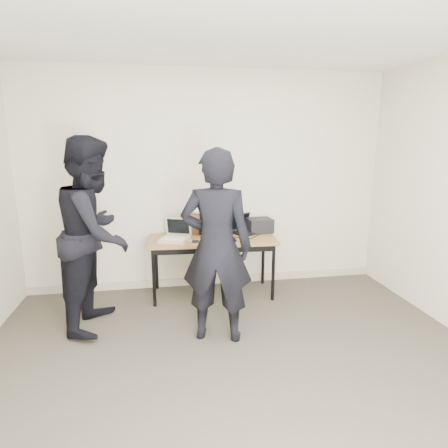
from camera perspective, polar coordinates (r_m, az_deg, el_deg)
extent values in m
cube|color=#443E34|center=(3.10, 3.40, -24.88)|extent=(4.50, 4.50, 0.05)
cube|color=beige|center=(4.73, -2.56, 6.48)|extent=(4.50, 0.05, 2.70)
cube|color=olive|center=(4.48, -1.79, -2.30)|extent=(1.53, 0.72, 0.03)
cylinder|color=black|center=(4.34, -10.64, -8.07)|extent=(0.04, 0.04, 0.68)
cylinder|color=black|center=(4.46, 7.50, -7.36)|extent=(0.04, 0.04, 0.68)
cylinder|color=black|center=(4.83, -10.27, -5.84)|extent=(0.04, 0.04, 0.68)
cylinder|color=black|center=(4.94, 5.97, -5.27)|extent=(0.04, 0.04, 0.68)
cube|color=black|center=(4.23, -1.43, -4.06)|extent=(1.40, 0.08, 0.06)
cube|color=#B6AF92|center=(4.36, -7.57, -2.38)|extent=(0.39, 0.36, 0.04)
cube|color=beige|center=(4.32, -7.72, -2.22)|extent=(0.29, 0.23, 0.01)
cube|color=#B6AF92|center=(4.46, -6.96, -0.35)|extent=(0.31, 0.16, 0.22)
cube|color=black|center=(4.45, -7.00, -0.35)|extent=(0.26, 0.13, 0.18)
cube|color=#B6AF92|center=(4.47, -7.00, -1.74)|extent=(0.26, 0.12, 0.02)
cube|color=black|center=(4.38, -0.93, -2.27)|extent=(0.40, 0.32, 0.02)
cube|color=black|center=(4.34, -0.81, -2.18)|extent=(0.32, 0.19, 0.01)
cube|color=black|center=(4.51, -1.51, 0.03)|extent=(0.38, 0.12, 0.26)
cube|color=#26333F|center=(4.50, -1.48, 0.04)|extent=(0.32, 0.10, 0.21)
cube|color=black|center=(4.50, -1.39, -1.67)|extent=(0.33, 0.05, 0.02)
cube|color=black|center=(4.68, 3.55, -1.33)|extent=(0.39, 0.36, 0.02)
cube|color=black|center=(4.65, 3.79, -1.23)|extent=(0.29, 0.24, 0.01)
cube|color=black|center=(4.76, 2.32, 0.36)|extent=(0.31, 0.23, 0.21)
cube|color=black|center=(4.75, 2.38, 0.38)|extent=(0.27, 0.19, 0.17)
cube|color=black|center=(4.76, 2.59, -0.94)|extent=(0.25, 0.16, 0.02)
cube|color=brown|center=(4.64, -4.38, -0.06)|extent=(0.36, 0.17, 0.24)
cube|color=brown|center=(4.56, -4.35, 1.00)|extent=(0.36, 0.08, 0.07)
cube|color=brown|center=(4.66, -2.41, -0.24)|extent=(0.02, 0.10, 0.02)
ellipsoid|color=white|center=(4.61, -4.04, 1.94)|extent=(0.14, 0.11, 0.08)
cube|color=black|center=(4.75, 5.45, -0.20)|extent=(0.32, 0.28, 0.17)
cube|color=black|center=(4.28, -4.39, -2.65)|extent=(0.07, 0.05, 0.03)
cube|color=black|center=(4.47, 2.06, -2.05)|extent=(0.29, 0.19, 0.01)
cube|color=black|center=(4.69, 0.24, -1.34)|extent=(0.25, 0.01, 0.01)
cube|color=silver|center=(4.36, -1.73, -2.46)|extent=(0.19, 0.17, 0.01)
cube|color=silver|center=(4.36, -4.69, -2.47)|extent=(0.26, 0.11, 0.01)
cube|color=black|center=(4.47, -7.24, -2.15)|extent=(0.23, 0.25, 0.01)
cube|color=black|center=(4.54, 4.84, -1.88)|extent=(0.18, 0.21, 0.01)
imported|color=black|center=(3.44, -1.16, -3.51)|extent=(0.75, 0.58, 1.81)
imported|color=black|center=(3.92, -19.05, -1.42)|extent=(0.87, 1.04, 1.91)
cube|color=#AFA991|center=(5.00, -2.35, -8.54)|extent=(4.50, 0.03, 0.10)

